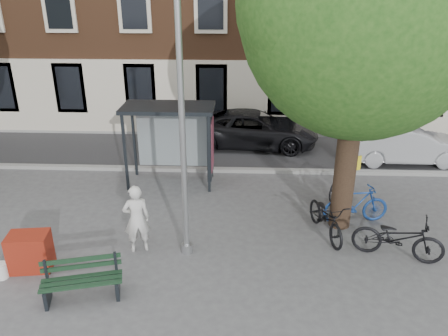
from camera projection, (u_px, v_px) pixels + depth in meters
name	position (u px, v px, depth m)	size (l,w,h in m)	color
ground	(187.00, 252.00, 10.75)	(90.00, 90.00, 0.00)	#4C4C4F
road	(209.00, 151.00, 17.18)	(40.00, 4.00, 0.01)	#28282B
curb_near	(204.00, 170.00, 15.32)	(40.00, 0.25, 0.12)	gray
curb_far	(212.00, 133.00, 19.00)	(40.00, 0.25, 0.12)	gray
lamppost	(183.00, 146.00, 9.66)	(0.28, 0.35, 6.11)	#9EA0A3
tree_right	(367.00, 7.00, 9.65)	(5.76, 5.60, 8.20)	black
bus_shelter	(182.00, 127.00, 13.79)	(2.85, 1.45, 2.62)	#1E2328
painter	(137.00, 219.00, 10.51)	(0.64, 0.42, 1.76)	silver
bench	(82.00, 282.00, 9.08)	(1.72, 0.92, 0.85)	#1E2328
bike_a	(398.00, 238.00, 10.34)	(0.73, 2.10, 1.10)	black
bike_b	(356.00, 204.00, 11.90)	(0.51, 1.82, 1.09)	navy
bike_c	(326.00, 217.00, 11.29)	(0.69, 1.99, 1.04)	black
bike_d	(341.00, 179.00, 13.43)	(0.50, 1.77, 1.06)	black
car_dark	(254.00, 129.00, 17.50)	(2.34, 5.08, 1.41)	black
car_silver	(405.00, 144.00, 15.88)	(1.47, 4.22, 1.39)	#AFB2B7
red_stand	(30.00, 252.00, 9.98)	(0.90, 0.60, 0.90)	maroon
bucket_b	(1.00, 271.00, 9.76)	(0.28, 0.28, 0.36)	white
notice_sign	(354.00, 174.00, 11.89)	(0.30, 0.14, 1.83)	#9EA0A3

